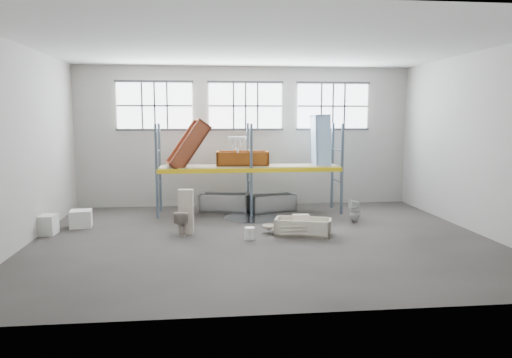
{
  "coord_description": "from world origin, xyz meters",
  "views": [
    {
      "loc": [
        -1.53,
        -12.46,
        3.21
      ],
      "look_at": [
        0.0,
        1.5,
        1.4
      ],
      "focal_mm": 33.9,
      "sensor_mm": 36.0,
      "label": 1
    }
  ],
  "objects": [
    {
      "name": "toilet_beige",
      "position": [
        -2.13,
        0.68,
        0.33
      ],
      "size": [
        0.42,
        0.68,
        0.66
      ],
      "primitive_type": "imported",
      "rotation": [
        0.0,
        0.0,
        3.06
      ],
      "color": "#C1AFA2",
      "rests_on": "floor"
    },
    {
      "name": "rack_upright_ma",
      "position": [
        0.0,
        2.9,
        1.5
      ],
      "size": [
        0.08,
        0.08,
        3.0
      ],
      "primitive_type": "cube",
      "color": "slate",
      "rests_on": "floor"
    },
    {
      "name": "bucket",
      "position": [
        -0.34,
        -0.08,
        0.16
      ],
      "size": [
        0.35,
        0.35,
        0.32
      ],
      "primitive_type": "cylinder",
      "rotation": [
        0.0,
        0.0,
        0.36
      ],
      "color": "white",
      "rests_on": "floor"
    },
    {
      "name": "floor",
      "position": [
        0.0,
        0.0,
        -0.05
      ],
      "size": [
        12.0,
        10.0,
        0.1
      ],
      "primitive_type": "cube",
      "color": "#4C4541",
      "rests_on": "ground"
    },
    {
      "name": "wall_back",
      "position": [
        0.0,
        5.05,
        2.5
      ],
      "size": [
        12.0,
        0.1,
        5.0
      ],
      "primitive_type": "cube",
      "color": "#A4A098",
      "rests_on": "ground"
    },
    {
      "name": "steel_tub_left",
      "position": [
        -0.83,
        3.92,
        0.3
      ],
      "size": [
        1.74,
        1.08,
        0.6
      ],
      "primitive_type": null,
      "rotation": [
        0.0,
        0.0,
        -0.21
      ],
      "color": "#B4B7BC",
      "rests_on": "floor"
    },
    {
      "name": "bathtub_beige",
      "position": [
        1.16,
        0.26,
        0.22
      ],
      "size": [
        1.66,
        1.13,
        0.45
      ],
      "primitive_type": null,
      "rotation": [
        0.0,
        0.0,
        -0.3
      ],
      "color": "beige",
      "rests_on": "floor"
    },
    {
      "name": "blue_tub_upright",
      "position": [
        2.45,
        3.63,
        2.4
      ],
      "size": [
        0.57,
        0.84,
        1.8
      ],
      "primitive_type": null,
      "rotation": [
        0.0,
        1.54,
        -0.0
      ],
      "color": "#9ABFEB",
      "rests_on": "shelf_deck"
    },
    {
      "name": "window_right",
      "position": [
        3.2,
        4.94,
        3.6
      ],
      "size": [
        2.6,
        0.04,
        1.6
      ],
      "primitive_type": "cube",
      "color": "white",
      "rests_on": "wall_back"
    },
    {
      "name": "steel_tub_right",
      "position": [
        0.78,
        3.69,
        0.29
      ],
      "size": [
        1.71,
        1.17,
        0.57
      ],
      "primitive_type": null,
      "rotation": [
        0.0,
        0.0,
        0.31
      ],
      "color": "#B6BABD",
      "rests_on": "floor"
    },
    {
      "name": "carton_near",
      "position": [
        -5.9,
        1.08,
        0.27
      ],
      "size": [
        0.66,
        0.58,
        0.54
      ],
      "primitive_type": "cube",
      "rotation": [
        0.0,
        0.0,
        -0.07
      ],
      "color": "silver",
      "rests_on": "floor"
    },
    {
      "name": "ceiling",
      "position": [
        0.0,
        0.0,
        5.05
      ],
      "size": [
        12.0,
        10.0,
        0.1
      ],
      "primitive_type": "cube",
      "color": "silver",
      "rests_on": "ground"
    },
    {
      "name": "cistern_spare",
      "position": [
        1.16,
        0.61,
        0.28
      ],
      "size": [
        0.46,
        0.22,
        0.43
      ],
      "primitive_type": "cube",
      "rotation": [
        0.0,
        0.0,
        0.01
      ],
      "color": "beige",
      "rests_on": "bathtub_beige"
    },
    {
      "name": "rack_upright_mb",
      "position": [
        0.0,
        4.1,
        1.5
      ],
      "size": [
        0.08,
        0.08,
        3.0
      ],
      "primitive_type": "cube",
      "color": "slate",
      "rests_on": "floor"
    },
    {
      "name": "rust_tub_tilted",
      "position": [
        -2.01,
        3.45,
        2.29
      ],
      "size": [
        1.57,
        1.11,
        1.74
      ],
      "primitive_type": null,
      "rotation": [
        0.0,
        -0.96,
        0.21
      ],
      "color": "brown",
      "rests_on": "shelf_deck"
    },
    {
      "name": "wall_front",
      "position": [
        0.0,
        -5.05,
        2.5
      ],
      "size": [
        12.0,
        0.1,
        5.0
      ],
      "primitive_type": "cube",
      "color": "#B9B5AC",
      "rests_on": "ground"
    },
    {
      "name": "window_left",
      "position": [
        -3.2,
        4.94,
        3.6
      ],
      "size": [
        2.6,
        0.04,
        1.6
      ],
      "primitive_type": "cube",
      "color": "white",
      "rests_on": "wall_back"
    },
    {
      "name": "rack_beam_back",
      "position": [
        0.0,
        4.1,
        1.5
      ],
      "size": [
        6.0,
        0.1,
        0.14
      ],
      "primitive_type": "cube",
      "color": "yellow",
      "rests_on": "floor"
    },
    {
      "name": "rack_upright_rb",
      "position": [
        3.0,
        4.1,
        1.5
      ],
      "size": [
        0.08,
        0.08,
        3.0
      ],
      "primitive_type": "cube",
      "color": "slate",
      "rests_on": "floor"
    },
    {
      "name": "rack_upright_la",
      "position": [
        -3.0,
        2.9,
        1.5
      ],
      "size": [
        0.08,
        0.08,
        3.0
      ],
      "primitive_type": "cube",
      "color": "slate",
      "rests_on": "floor"
    },
    {
      "name": "shelf_deck",
      "position": [
        0.0,
        3.5,
        1.58
      ],
      "size": [
        5.9,
        1.1,
        0.03
      ],
      "primitive_type": "cube",
      "color": "gray",
      "rests_on": "floor"
    },
    {
      "name": "carton_far",
      "position": [
        -5.12,
        1.89,
        0.25
      ],
      "size": [
        0.67,
        0.67,
        0.5
      ],
      "primitive_type": "cube",
      "rotation": [
        0.0,
        0.0,
        0.14
      ],
      "color": "silver",
      "rests_on": "floor"
    },
    {
      "name": "sink_in_tub",
      "position": [
        0.27,
        0.6,
        0.16
      ],
      "size": [
        0.43,
        0.43,
        0.14
      ],
      "primitive_type": "imported",
      "rotation": [
        0.0,
        0.0,
        -0.05
      ],
      "color": "beige",
      "rests_on": "bathtub_beige"
    },
    {
      "name": "wall_right",
      "position": [
        6.05,
        0.0,
        2.5
      ],
      "size": [
        0.1,
        10.0,
        5.0
      ],
      "primitive_type": "cube",
      "color": "#9D9991",
      "rests_on": "ground"
    },
    {
      "name": "wet_patch",
      "position": [
        0.0,
        2.7,
        0.0
      ],
      "size": [
        1.8,
        1.8,
        0.0
      ],
      "primitive_type": "cylinder",
      "color": "black",
      "rests_on": "floor"
    },
    {
      "name": "rack_upright_lb",
      "position": [
        -3.0,
        4.1,
        1.5
      ],
      "size": [
        0.08,
        0.08,
        3.0
      ],
      "primitive_type": "cube",
      "color": "slate",
      "rests_on": "floor"
    },
    {
      "name": "toilet_white",
      "position": [
        3.06,
        1.65,
        0.35
      ],
      "size": [
        0.33,
        0.32,
        0.7
      ],
      "primitive_type": "imported",
      "rotation": [
        0.0,
        0.0,
        -1.55
      ],
      "color": "silver",
      "rests_on": "floor"
    },
    {
      "name": "window_mid",
      "position": [
        0.0,
        4.94,
        3.6
      ],
      "size": [
        2.6,
        0.04,
        1.6
      ],
      "primitive_type": "cube",
      "color": "white",
      "rests_on": "wall_back"
    },
    {
      "name": "rack_upright_ra",
      "position": [
        3.0,
        2.9,
        1.5
      ],
      "size": [
        0.08,
        0.08,
        3.0
      ],
      "primitive_type": "cube",
      "color": "slate",
      "rests_on": "floor"
    },
    {
      "name": "rack_beam_front",
      "position": [
        0.0,
        2.9,
        1.5
      ],
      "size": [
        6.0,
        0.1,
        0.14
      ],
      "primitive_type": "cube",
      "color": "yellow",
      "rests_on": "floor"
    },
    {
      "name": "sink_on_shelf",
      "position": [
        -0.42,
        3.12,
        2.09
      ],
      "size": [
        0.67,
        0.56,
        0.53
      ],
      "primitive_type": "imported",
      "rotation": [
        0.0,
        0.0,
        0.18
      ],
      "color": "white",
      "rests_on": "rust_tub_flat"
    },
    {
      "name": "wall_left",
      "position": [
        -6.05,
        0.0,
        2.5
      ],
      "size": [
        0.1,
        10.0,
        5.0
      ],
      "primitive_type": "cube",
      "color": "#BAB4AB",
      "rests_on": "ground"
    },
    {
      "name": "cistern_tall",
      "position": [
        -2.02,
        0.76,
        0.62
      ],
      "size": [
        0.43,
        0.31,
        1.23
      ],
      "primitive_type": "cube",
      "rotation": [
        0.0,
        0.0,
        -0.13
      ],
      "color": "beige",
      "rests_on": "floor"
    },
    {
      "name": "rust_tub_flat",
      "position": [
        -0.22,
        3.64,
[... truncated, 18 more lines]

